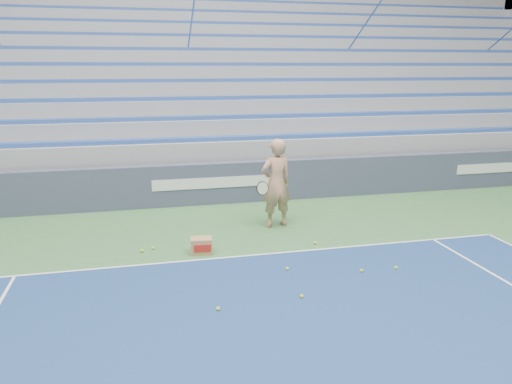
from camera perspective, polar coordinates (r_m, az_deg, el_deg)
sponsor_barrier at (r=13.36m, az=-4.96°, el=0.99°), size 30.00×0.32×1.10m
bleachers at (r=18.73m, az=-7.73°, el=10.28°), size 31.00×9.15×7.30m
tennis_player at (r=11.29m, az=2.29°, el=1.00°), size 1.02×0.93×2.03m
ball_box at (r=9.93m, az=-6.26°, el=-6.11°), size 0.45×0.36×0.31m
tennis_ball_0 at (r=8.13m, az=5.26°, el=-11.78°), size 0.07×0.07×0.07m
tennis_ball_1 at (r=9.12m, az=3.59°, el=-8.76°), size 0.07×0.07×0.07m
tennis_ball_2 at (r=10.20m, az=-12.92°, el=-6.57°), size 0.07×0.07×0.07m
tennis_ball_3 at (r=10.45m, az=6.79°, el=-5.79°), size 0.07×0.07×0.07m
tennis_ball_4 at (r=7.74m, az=-4.36°, el=-13.18°), size 0.07×0.07×0.07m
tennis_ball_5 at (r=10.30m, az=-11.68°, el=-6.30°), size 0.07×0.07×0.07m
tennis_ball_6 at (r=9.22m, az=11.98°, el=-8.80°), size 0.07×0.07×0.07m
tennis_ball_7 at (r=9.49m, az=15.70°, el=-8.35°), size 0.07×0.07×0.07m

